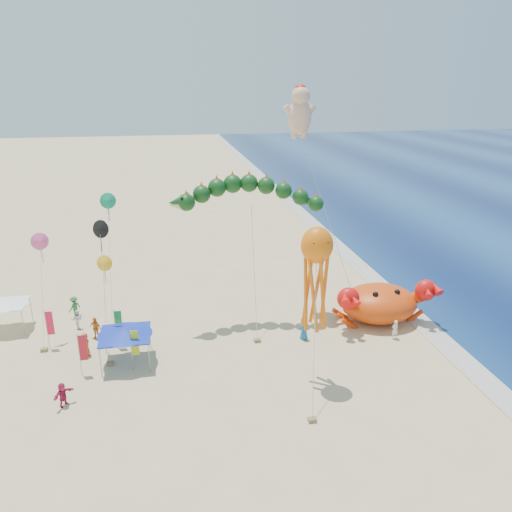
{
  "coord_description": "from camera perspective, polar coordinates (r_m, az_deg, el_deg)",
  "views": [
    {
      "loc": [
        -8.64,
        -33.58,
        19.24
      ],
      "look_at": [
        -2.0,
        2.0,
        6.5
      ],
      "focal_mm": 35.0,
      "sensor_mm": 36.0,
      "label": 1
    }
  ],
  "objects": [
    {
      "name": "dragon_kite",
      "position": [
        39.78,
        -0.82,
        6.58
      ],
      "size": [
        12.62,
        6.21,
        11.8
      ],
      "color": "#0F3912",
      "rests_on": "ground"
    },
    {
      "name": "feather_flags",
      "position": [
        38.05,
        -17.85,
        -8.55
      ],
      "size": [
        6.95,
        4.31,
        3.2
      ],
      "color": "gray",
      "rests_on": "ground"
    },
    {
      "name": "canopy_blue",
      "position": [
        36.9,
        -14.76,
        -8.39
      ],
      "size": [
        3.85,
        3.85,
        2.71
      ],
      "color": "gray",
      "rests_on": "ground"
    },
    {
      "name": "canopy_white",
      "position": [
        45.0,
        -26.61,
        -4.71
      ],
      "size": [
        3.26,
        3.26,
        2.71
      ],
      "color": "gray",
      "rests_on": "ground"
    },
    {
      "name": "beachgoers",
      "position": [
        40.08,
        -14.04,
        -8.49
      ],
      "size": [
        26.32,
        14.3,
        1.9
      ],
      "color": "#256F30",
      "rests_on": "ground"
    },
    {
      "name": "crab_inflatable",
      "position": [
        43.29,
        13.95,
        -5.15
      ],
      "size": [
        8.71,
        5.66,
        3.82
      ],
      "color": "#DA3F0B",
      "rests_on": "ground"
    },
    {
      "name": "cherub_kite",
      "position": [
        42.37,
        5.08,
        16.17
      ],
      "size": [
        6.32,
        3.41,
        18.98
      ],
      "color": "#F6BB96",
      "rests_on": "ground"
    },
    {
      "name": "octopus_kite",
      "position": [
        31.89,
        6.86,
        -1.71
      ],
      "size": [
        2.59,
        5.68,
        10.74
      ],
      "color": "orange",
      "rests_on": "ground"
    },
    {
      "name": "small_kites",
      "position": [
        40.13,
        -18.47,
        1.15
      ],
      "size": [
        6.2,
        9.29,
        10.76
      ],
      "color": "#0C865A",
      "rests_on": "ground"
    },
    {
      "name": "foam_strip",
      "position": [
        43.86,
        18.97,
        -7.76
      ],
      "size": [
        320.0,
        320.0,
        0.0
      ],
      "primitive_type": "plane",
      "color": "silver",
      "rests_on": "ground"
    },
    {
      "name": "ground",
      "position": [
        39.65,
        3.42,
        -9.67
      ],
      "size": [
        320.0,
        320.0,
        0.0
      ],
      "primitive_type": "plane",
      "color": "#D1B784",
      "rests_on": "ground"
    }
  ]
}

